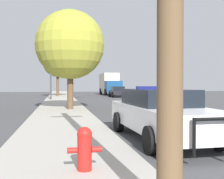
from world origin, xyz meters
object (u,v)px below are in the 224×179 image
at_px(car_background_oncoming, 118,91).
at_px(tree_sidewalk_near, 70,45).
at_px(tree_sidewalk_far, 58,62).
at_px(police_car, 160,113).
at_px(traffic_light, 67,65).
at_px(box_truck, 110,83).
at_px(fire_hydrant, 85,147).

distance_m(car_background_oncoming, tree_sidewalk_near, 19.39).
distance_m(tree_sidewalk_far, tree_sidewalk_near, 19.74).
bearing_deg(police_car, car_background_oncoming, -100.67).
bearing_deg(car_background_oncoming, traffic_light, 47.49).
bearing_deg(tree_sidewalk_far, box_truck, 36.33).
distance_m(police_car, traffic_light, 20.70).
bearing_deg(police_car, tree_sidewalk_near, -77.56).
bearing_deg(traffic_light, box_truck, 64.28).
bearing_deg(traffic_light, police_car, -84.09).
relative_size(traffic_light, box_truck, 0.62).
relative_size(fire_hydrant, box_truck, 0.10).
relative_size(police_car, box_truck, 0.71).
bearing_deg(police_car, tree_sidewalk_far, -85.30).
relative_size(fire_hydrant, car_background_oncoming, 0.19).
xyz_separation_m(traffic_light, box_truck, (6.84, 14.21, -1.75)).
distance_m(police_car, car_background_oncoming, 27.43).
bearing_deg(car_background_oncoming, box_truck, -90.39).
xyz_separation_m(traffic_light, tree_sidewalk_near, (-0.14, -11.25, 0.47)).
distance_m(traffic_light, car_background_oncoming, 9.74).
xyz_separation_m(car_background_oncoming, box_truck, (0.31, 7.55, 1.04)).
distance_m(fire_hydrant, tree_sidewalk_far, 32.13).
bearing_deg(fire_hydrant, car_background_oncoming, 77.05).
xyz_separation_m(police_car, tree_sidewalk_far, (-3.08, 28.88, 3.65)).
bearing_deg(police_car, fire_hydrant, 48.97).
height_order(fire_hydrant, car_background_oncoming, car_background_oncoming).
bearing_deg(box_truck, traffic_light, 64.04).
bearing_deg(police_car, traffic_light, -85.47).
bearing_deg(tree_sidewalk_near, box_truck, 74.66).
bearing_deg(fire_hydrant, box_truck, 79.14).
height_order(police_car, traffic_light, traffic_light).
height_order(traffic_light, tree_sidewalk_near, tree_sidewalk_near).
distance_m(police_car, fire_hydrant, 3.91).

